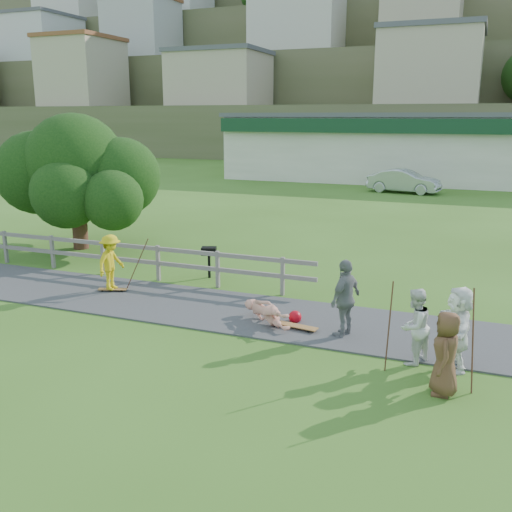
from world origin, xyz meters
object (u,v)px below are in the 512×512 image
object	(u,v)px
spectator_c	(446,354)
tree	(77,188)
spectator_a	(414,326)
car_silver	(404,181)
spectator_d	(458,328)
skater_fallen	(267,313)
spectator_b	(345,299)
bbq	(209,263)
skater_rider	(111,266)

from	to	relation	value
spectator_c	tree	xyz separation A→B (m)	(-13.61, 7.17, 1.50)
spectator_a	car_silver	xyz separation A→B (m)	(-3.64, 26.83, -0.04)
spectator_a	spectator_d	world-z (taller)	spectator_d
skater_fallen	spectator_b	world-z (taller)	spectator_b
spectator_b	car_silver	xyz separation A→B (m)	(-2.02, 25.92, -0.15)
car_silver	tree	world-z (taller)	tree
skater_fallen	bbq	world-z (taller)	bbq
skater_fallen	spectator_a	bearing A→B (deg)	-67.86
spectator_a	spectator_b	world-z (taller)	spectator_b
spectator_b	spectator_c	world-z (taller)	spectator_b
skater_fallen	bbq	bearing A→B (deg)	82.01
skater_fallen	spectator_c	bearing A→B (deg)	-79.22
spectator_d	tree	world-z (taller)	tree
spectator_a	spectator_c	bearing A→B (deg)	59.26
skater_fallen	car_silver	xyz separation A→B (m)	(-0.11, 25.84, 0.46)
spectator_c	bbq	size ratio (longest dim) A/B	1.61
spectator_c	bbq	distance (m)	9.04
skater_fallen	spectator_c	distance (m)	4.74
spectator_a	bbq	size ratio (longest dim) A/B	1.63
spectator_d	tree	xyz separation A→B (m)	(-13.76, 5.99, 1.43)
car_silver	bbq	size ratio (longest dim) A/B	4.72
spectator_d	bbq	bearing A→B (deg)	-131.51
skater_rider	skater_fallen	world-z (taller)	skater_rider
skater_fallen	spectator_a	world-z (taller)	spectator_a
spectator_a	spectator_d	size ratio (longest dim) A/B	0.92
spectator_c	car_silver	world-z (taller)	spectator_c
bbq	skater_rider	bearing A→B (deg)	-147.74
skater_fallen	spectator_a	size ratio (longest dim) A/B	1.04
spectator_c	skater_fallen	bearing A→B (deg)	-119.50
skater_rider	spectator_b	size ratio (longest dim) A/B	0.87
skater_rider	spectator_c	bearing A→B (deg)	-105.88
spectator_a	skater_fallen	bearing A→B (deg)	-76.70
spectator_a	tree	bearing A→B (deg)	-86.01
spectator_c	tree	distance (m)	15.45
spectator_b	bbq	world-z (taller)	spectator_b
tree	bbq	world-z (taller)	tree
bbq	car_silver	bearing A→B (deg)	63.49
skater_fallen	spectator_b	xyz separation A→B (m)	(1.91, -0.08, 0.61)
skater_fallen	bbq	xyz separation A→B (m)	(-3.10, 3.18, 0.19)
spectator_c	bbq	xyz separation A→B (m)	(-7.30, 5.32, -0.30)
skater_rider	spectator_d	world-z (taller)	spectator_d
skater_rider	bbq	distance (m)	3.06
spectator_a	spectator_d	bearing A→B (deg)	120.77
tree	skater_rider	bearing A→B (deg)	-43.84
skater_fallen	spectator_b	distance (m)	2.01
spectator_b	spectator_d	world-z (taller)	spectator_b
skater_fallen	spectator_d	distance (m)	4.50
skater_fallen	car_silver	bearing A→B (deg)	38.01
skater_fallen	car_silver	size ratio (longest dim) A/B	0.36
spectator_c	bbq	world-z (taller)	spectator_c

